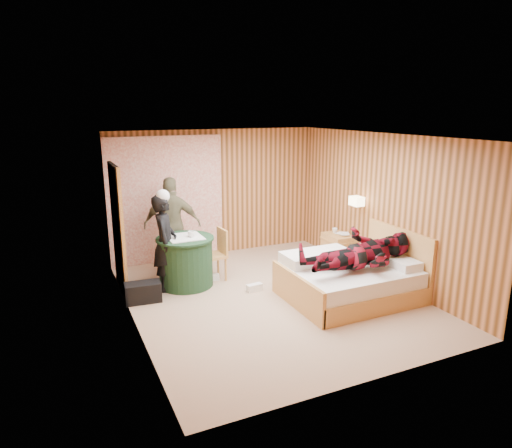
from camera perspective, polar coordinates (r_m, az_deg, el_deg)
name	(u,v)px	position (r m, az deg, el deg)	size (l,w,h in m)	color
floor	(270,297)	(7.29, 1.76, -9.11)	(4.20, 5.00, 0.01)	tan
ceiling	(271,136)	(6.70, 1.93, 10.91)	(4.20, 5.00, 0.01)	silver
wall_back	(215,193)	(9.15, -5.16, 3.88)	(4.20, 0.02, 2.50)	#CE814F
wall_left	(129,236)	(6.27, -15.61, -1.45)	(0.02, 5.00, 2.50)	#CE814F
wall_right	(381,208)	(8.03, 15.40, 1.95)	(0.02, 5.00, 2.50)	#CE814F
curtain	(166,200)	(8.81, -11.14, 2.94)	(2.20, 0.08, 2.40)	white
doorway	(118,228)	(7.68, -16.92, -0.43)	(0.06, 0.90, 2.05)	black
wall_lamp	(357,201)	(8.25, 12.49, 2.81)	(0.26, 0.24, 0.16)	gold
bed	(349,279)	(7.32, 11.61, -6.79)	(1.95, 1.49, 1.03)	#DFA35B
nightstand	(338,249)	(8.82, 10.20, -3.05)	(0.44, 0.60, 0.58)	#DFA35B
round_table	(186,261)	(7.69, -8.77, -4.60)	(0.95, 0.95, 0.85)	#214826
chair_far	(174,243)	(8.35, -10.27, -2.33)	(0.45, 0.45, 0.93)	#DFA35B
chair_near	(217,250)	(7.89, -4.89, -3.29)	(0.42, 0.42, 0.89)	#DFA35B
duffel_bag	(143,292)	(7.28, -13.93, -8.28)	(0.54, 0.29, 0.31)	black
sneaker_left	(212,277)	(7.97, -5.52, -6.66)	(0.24, 0.10, 0.11)	white
sneaker_right	(254,287)	(7.50, -0.20, -7.94)	(0.26, 0.11, 0.12)	white
woman_standing	(165,243)	(7.50, -11.30, -2.29)	(0.58, 0.38, 1.58)	black
man_at_table	(172,225)	(8.31, -10.41, -0.10)	(1.01, 0.42, 1.72)	#6C6648
man_on_bed	(362,243)	(6.96, 13.11, -2.38)	(1.77, 0.67, 0.86)	maroon
book_lower	(340,235)	(8.70, 10.47, -1.31)	(0.17, 0.22, 0.02)	white
book_upper	(340,234)	(8.69, 10.47, -1.18)	(0.16, 0.22, 0.02)	white
cup_nightstand	(335,230)	(8.83, 9.81, -0.80)	(0.10, 0.10, 0.09)	white
cup_table	(191,234)	(7.54, -8.07, -1.24)	(0.12, 0.12, 0.10)	white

